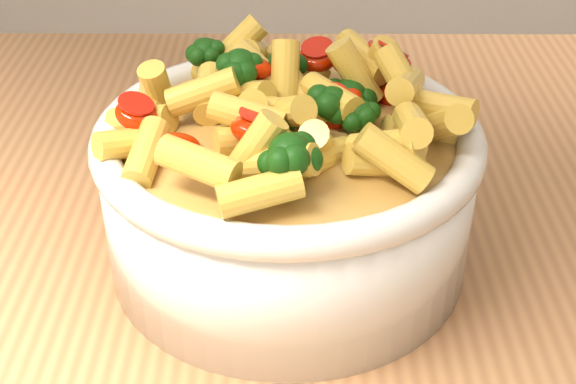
{
  "coord_description": "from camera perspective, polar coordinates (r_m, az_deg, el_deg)",
  "views": [
    {
      "loc": [
        -0.07,
        -0.49,
        1.26
      ],
      "look_at": [
        -0.07,
        -0.02,
        0.96
      ],
      "focal_mm": 50.0,
      "sensor_mm": 36.0,
      "label": 1
    }
  ],
  "objects": [
    {
      "name": "table",
      "position": [
        0.68,
        6.31,
        -10.07
      ],
      "size": [
        1.2,
        0.8,
        0.9
      ],
      "color": "#B77E4E",
      "rests_on": "ground"
    },
    {
      "name": "serving_bowl",
      "position": [
        0.56,
        -0.0,
        0.12
      ],
      "size": [
        0.26,
        0.26,
        0.11
      ],
      "color": "white",
      "rests_on": "table"
    },
    {
      "name": "pasta_salad",
      "position": [
        0.52,
        -0.0,
        6.54
      ],
      "size": [
        0.21,
        0.21,
        0.05
      ],
      "color": "#EAC449",
      "rests_on": "serving_bowl"
    }
  ]
}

